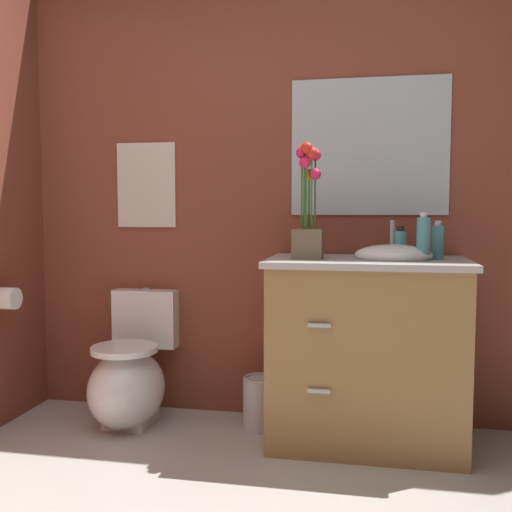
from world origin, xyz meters
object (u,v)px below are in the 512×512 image
toilet (130,378)px  soap_bottle (400,244)px  hand_wash_bottle (423,238)px  wall_poster (146,185)px  flower_vase (308,214)px  lotion_bottle (438,242)px  vanity_cabinet (366,349)px  wall_mirror (369,147)px  trash_bin (261,403)px  toilet_paper_roll (7,298)px

toilet → soap_bottle: 1.55m
hand_wash_bottle → wall_poster: wall_poster is taller
flower_vase → lotion_bottle: flower_vase is taller
vanity_cabinet → wall_mirror: size_ratio=1.34×
vanity_cabinet → wall_mirror: bearing=90.5°
hand_wash_bottle → vanity_cabinet: bearing=169.4°
lotion_bottle → wall_poster: wall_poster is taller
toilet → hand_wash_bottle: 1.65m
trash_bin → wall_mirror: (0.53, 0.21, 1.31)m
hand_wash_bottle → trash_bin: (-0.78, 0.13, -0.86)m
vanity_cabinet → toilet_paper_roll: (-1.79, -0.17, 0.22)m
vanity_cabinet → wall_mirror: (-0.00, 0.29, 0.99)m
hand_wash_bottle → wall_poster: (-1.47, 0.34, 0.27)m
toilet → trash_bin: bearing=4.9°
flower_vase → soap_bottle: 0.47m
lotion_bottle → trash_bin: size_ratio=0.67×
toilet → soap_bottle: (1.37, 0.04, 0.72)m
wall_poster → trash_bin: bearing=-16.9°
vanity_cabinet → wall_mirror: 1.03m
flower_vase → soap_bottle: size_ratio=3.53×
flower_vase → wall_poster: size_ratio=1.17×
lotion_bottle → hand_wash_bottle: (-0.07, -0.09, 0.02)m
toilet → hand_wash_bottle: bearing=-2.8°
toilet → wall_mirror: size_ratio=0.86×
wall_mirror → toilet_paper_roll: (-1.79, -0.46, -0.77)m
soap_bottle → wall_poster: 1.42m
lotion_bottle → wall_poster: 1.58m
vanity_cabinet → toilet_paper_roll: bearing=-174.6°
toilet_paper_roll → lotion_bottle: bearing=5.9°
soap_bottle → lotion_bottle: lotion_bottle is taller
soap_bottle → toilet_paper_roll: size_ratio=1.41×
wall_mirror → toilet_paper_roll: bearing=-165.5°
trash_bin → toilet_paper_roll: 1.40m
trash_bin → flower_vase: bearing=-26.7°
flower_vase → wall_poster: wall_poster is taller
hand_wash_bottle → wall_mirror: 0.62m
wall_mirror → flower_vase: bearing=-129.6°
flower_vase → trash_bin: (-0.25, 0.13, -0.97)m
hand_wash_bottle → flower_vase: bearing=179.5°
flower_vase → wall_mirror: 0.56m
toilet → vanity_cabinet: bearing=-1.2°
toilet → wall_poster: wall_poster is taller
wall_mirror → vanity_cabinet: bearing=-89.5°
toilet → wall_mirror: bearing=12.4°
vanity_cabinet → wall_poster: 1.49m
vanity_cabinet → toilet_paper_roll: vanity_cabinet is taller
soap_bottle → hand_wash_bottle: 0.15m
hand_wash_bottle → wall_poster: bearing=166.9°
vanity_cabinet → toilet_paper_roll: size_ratio=9.77×
hand_wash_bottle → wall_poster: size_ratio=0.47×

